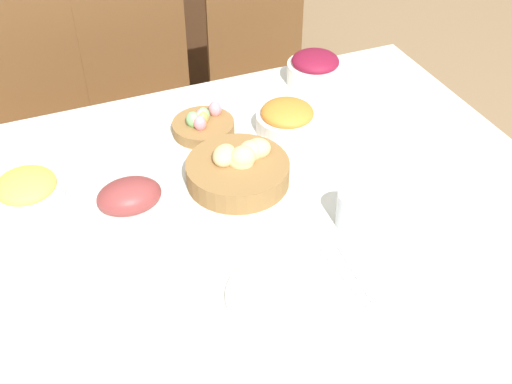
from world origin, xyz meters
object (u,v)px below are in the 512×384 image
object	(u,v)px
ham_platter	(130,198)
drinking_cup	(353,209)
bread_basket	(239,169)
beet_salad_bowl	(315,69)
chair_far_center	(150,101)
pineapple_bowl	(28,194)
knife	(343,276)
dinner_plate	(283,295)
carrot_bowl	(287,118)
butter_dish	(135,282)
fork	(218,316)
chair_far_left	(39,124)
sideboard	(146,2)
chair_far_right	(266,77)
egg_basket	(203,124)
spoon	(355,273)

from	to	relation	value
ham_platter	drinking_cup	size ratio (longest dim) A/B	2.73
bread_basket	beet_salad_bowl	world-z (taller)	same
chair_far_center	bread_basket	world-z (taller)	chair_far_center
pineapple_bowl	chair_far_center	bearing A→B (deg)	58.20
knife	drinking_cup	size ratio (longest dim) A/B	2.11
dinner_plate	knife	world-z (taller)	dinner_plate
carrot_bowl	butter_dish	size ratio (longest dim) A/B	1.57
bread_basket	beet_salad_bowl	distance (m)	0.57
chair_far_center	ham_platter	xyz separation A→B (m)	(-0.26, -0.88, 0.28)
chair_far_center	dinner_plate	size ratio (longest dim) A/B	3.94
beet_salad_bowl	fork	world-z (taller)	beet_salad_bowl
dinner_plate	chair_far_left	bearing A→B (deg)	106.96
sideboard	beet_salad_bowl	distance (m)	1.57
chair_far_right	egg_basket	world-z (taller)	chair_far_right
dinner_plate	drinking_cup	xyz separation A→B (m)	(0.26, 0.15, 0.04)
egg_basket	knife	xyz separation A→B (m)	(0.11, -0.67, -0.02)
bread_basket	ham_platter	world-z (taller)	bread_basket
egg_basket	dinner_plate	xyz separation A→B (m)	(-0.05, -0.67, -0.02)
chair_far_left	chair_far_right	world-z (taller)	same
chair_far_center	butter_dish	xyz separation A→B (m)	(-0.32, -1.16, 0.27)
bread_basket	egg_basket	size ratio (longest dim) A/B	1.50
knife	spoon	bearing A→B (deg)	-3.72
chair_far_left	dinner_plate	size ratio (longest dim) A/B	3.94
chair_far_left	egg_basket	xyz separation A→B (m)	(0.44, -0.63, 0.28)
knife	sideboard	bearing A→B (deg)	83.25
spoon	butter_dish	world-z (taller)	butter_dish
ham_platter	fork	world-z (taller)	ham_platter
carrot_bowl	sideboard	bearing A→B (deg)	90.14
chair_far_left	chair_far_right	xyz separation A→B (m)	(0.92, 0.00, 0.00)
carrot_bowl	beet_salad_bowl	bearing A→B (deg)	47.70
carrot_bowl	dinner_plate	world-z (taller)	carrot_bowl
bread_basket	butter_dish	xyz separation A→B (m)	(-0.35, -0.27, -0.02)
egg_basket	spoon	size ratio (longest dim) A/B	0.93
chair_far_right	chair_far_left	bearing A→B (deg)	-179.73
knife	butter_dish	world-z (taller)	butter_dish
chair_far_left	carrot_bowl	size ratio (longest dim) A/B	5.45
carrot_bowl	beet_salad_bowl	size ratio (longest dim) A/B	1.00
chair_far_left	chair_far_center	size ratio (longest dim) A/B	1.00
sideboard	egg_basket	world-z (taller)	sideboard
spoon	knife	bearing A→B (deg)	-176.28
carrot_bowl	knife	size ratio (longest dim) A/B	0.92
sideboard	drinking_cup	bearing A→B (deg)	-90.47
carrot_bowl	drinking_cup	bearing A→B (deg)	-92.86
chair_far_center	fork	bearing A→B (deg)	-102.05
chair_far_center	dinner_plate	world-z (taller)	chair_far_center
ham_platter	drinking_cup	xyz separation A→B (m)	(0.49, -0.28, 0.02)
dinner_plate	fork	bearing A→B (deg)	180.00
sideboard	beet_salad_bowl	xyz separation A→B (m)	(0.20, -1.51, 0.34)
beet_salad_bowl	fork	size ratio (longest dim) A/B	0.92
egg_basket	bread_basket	bearing A→B (deg)	-86.82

